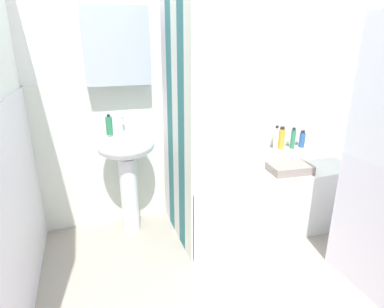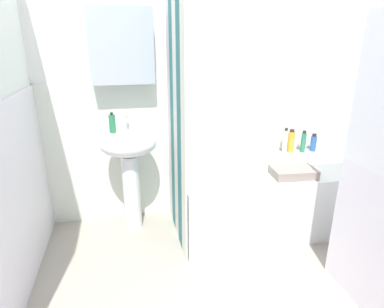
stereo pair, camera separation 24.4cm
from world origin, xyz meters
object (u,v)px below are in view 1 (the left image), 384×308
(lotion_bottle, at_px, (302,139))
(bathtub, at_px, (259,193))
(body_wash_bottle, at_px, (281,138))
(towel_folded, at_px, (290,168))
(sink, at_px, (127,161))
(conditioner_bottle, at_px, (293,139))
(soap_dispenser, at_px, (109,125))
(shampoo_bottle, at_px, (276,138))

(lotion_bottle, bearing_deg, bathtub, -154.52)
(lotion_bottle, distance_m, body_wash_bottle, 0.22)
(bathtub, distance_m, towel_folded, 0.39)
(sink, xyz_separation_m, body_wash_bottle, (1.49, 0.13, 0.01))
(sink, relative_size, towel_folded, 2.60)
(conditioner_bottle, bearing_deg, soap_dispenser, -177.08)
(bathtub, bearing_deg, lotion_bottle, 25.48)
(sink, bearing_deg, towel_folded, -18.33)
(body_wash_bottle, bearing_deg, sink, -175.01)
(lotion_bottle, bearing_deg, soap_dispenser, -177.07)
(sink, bearing_deg, lotion_bottle, 3.63)
(shampoo_bottle, bearing_deg, towel_folded, -110.78)
(sink, relative_size, conditioner_bottle, 4.11)
(bathtub, bearing_deg, conditioner_bottle, 29.61)
(shampoo_bottle, xyz_separation_m, towel_folded, (-0.20, -0.52, -0.08))
(conditioner_bottle, bearing_deg, lotion_bottle, 3.17)
(sink, distance_m, soap_dispenser, 0.32)
(lotion_bottle, xyz_separation_m, conditioner_bottle, (-0.11, -0.01, 0.02))
(lotion_bottle, relative_size, conditioner_bottle, 0.82)
(sink, bearing_deg, shampoo_bottle, 4.65)
(body_wash_bottle, bearing_deg, conditioner_bottle, -13.91)
(soap_dispenser, xyz_separation_m, shampoo_bottle, (1.53, 0.10, -0.27))
(lotion_bottle, xyz_separation_m, towel_folded, (-0.49, -0.51, -0.05))
(bathtub, height_order, conditioner_bottle, conditioner_bottle)
(lotion_bottle, bearing_deg, shampoo_bottle, 178.67)
(bathtub, height_order, shampoo_bottle, shampoo_bottle)
(conditioner_bottle, relative_size, body_wash_bottle, 0.94)
(shampoo_bottle, relative_size, towel_folded, 0.73)
(bathtub, relative_size, shampoo_bottle, 6.07)
(soap_dispenser, relative_size, lotion_bottle, 0.95)
(lotion_bottle, relative_size, body_wash_bottle, 0.77)
(soap_dispenser, bearing_deg, shampoo_bottle, 3.74)
(conditioner_bottle, bearing_deg, towel_folded, -126.65)
(sink, xyz_separation_m, shampoo_bottle, (1.42, 0.12, 0.02))
(soap_dispenser, bearing_deg, conditioner_bottle, 2.92)
(towel_folded, bearing_deg, soap_dispenser, 162.51)
(soap_dispenser, relative_size, towel_folded, 0.49)
(sink, bearing_deg, bathtub, -9.78)
(towel_folded, bearing_deg, lotion_bottle, 46.42)
(bathtub, distance_m, shampoo_bottle, 0.59)
(conditioner_bottle, bearing_deg, body_wash_bottle, 166.09)
(sink, bearing_deg, conditioner_bottle, 3.66)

